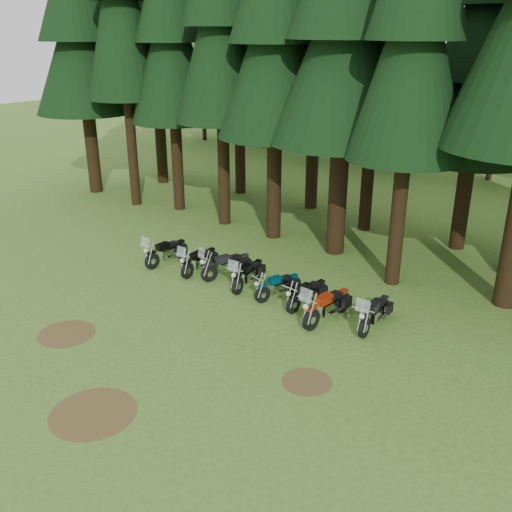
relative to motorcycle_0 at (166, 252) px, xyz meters
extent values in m
plane|color=#3D6421|center=(4.75, -4.07, -0.48)|extent=(120.00, 120.00, 0.00)
cylinder|color=black|center=(-11.45, 5.21, 2.27)|extent=(0.73, 0.73, 5.51)
cone|color=black|center=(-11.45, 5.21, 7.55)|extent=(5.49, 5.49, 6.89)
cylinder|color=black|center=(-7.54, 4.91, 2.90)|extent=(0.52, 0.52, 6.77)
cone|color=black|center=(-7.54, 4.91, 9.40)|extent=(3.92, 3.92, 8.47)
cylinder|color=black|center=(-5.02, 5.75, 2.28)|extent=(0.58, 0.58, 5.53)
cone|color=black|center=(-5.02, 5.75, 7.58)|extent=(4.32, 4.32, 6.91)
cylinder|color=black|center=(-1.54, 5.44, 2.51)|extent=(0.58, 0.58, 5.99)
cone|color=black|center=(-1.54, 5.44, 8.25)|extent=(4.32, 4.32, 7.49)
cylinder|color=black|center=(1.54, 5.33, 2.30)|extent=(0.66, 0.66, 5.57)
cone|color=black|center=(1.54, 5.33, 7.63)|extent=(4.95, 4.95, 6.96)
cylinder|color=black|center=(4.82, 5.37, 2.36)|extent=(0.77, 0.77, 5.70)
cone|color=black|center=(4.82, 5.37, 7.82)|extent=(5.81, 5.81, 7.12)
cylinder|color=black|center=(8.19, 3.95, 2.37)|extent=(0.55, 0.55, 5.71)
cone|color=black|center=(8.19, 3.95, 7.84)|extent=(4.15, 4.15, 7.14)
cylinder|color=black|center=(-9.93, 9.18, 2.45)|extent=(0.67, 0.67, 5.87)
cone|color=black|center=(-9.93, 9.18, 8.07)|extent=(5.00, 5.00, 7.33)
cylinder|color=black|center=(-4.50, 10.27, 2.28)|extent=(0.60, 0.60, 5.53)
cone|color=black|center=(-4.50, 10.27, 7.58)|extent=(4.52, 4.52, 6.91)
cylinder|color=black|center=(0.37, 10.33, 2.29)|extent=(0.65, 0.65, 5.55)
cone|color=black|center=(0.37, 10.33, 7.62)|extent=(4.85, 4.85, 6.94)
cylinder|color=black|center=(4.38, 8.87, 2.28)|extent=(0.58, 0.58, 5.52)
cone|color=black|center=(4.38, 8.87, 7.57)|extent=(4.35, 4.35, 6.90)
cylinder|color=black|center=(8.79, 9.18, 1.86)|extent=(0.66, 0.66, 4.70)
cone|color=black|center=(8.79, 9.18, 6.36)|extent=(4.94, 4.94, 5.87)
cone|color=black|center=(8.79, 9.18, 9.13)|extent=(3.95, 3.95, 4.96)
cylinder|color=black|center=(-17.70, 21.43, 1.18)|extent=(0.36, 0.36, 3.33)
sphere|color=#2A5B20|center=(-17.70, 21.43, 5.63)|extent=(7.78, 7.78, 7.78)
sphere|color=#2A5B20|center=(-16.37, 20.54, 4.85)|extent=(5.55, 5.55, 5.55)
cylinder|color=black|center=(-11.58, 21.93, 1.16)|extent=(0.36, 0.36, 3.29)
sphere|color=#2A5B20|center=(-11.58, 21.93, 5.56)|extent=(7.69, 7.69, 7.69)
sphere|color=#2A5B20|center=(-10.27, 21.05, 4.79)|extent=(5.49, 5.49, 5.49)
cylinder|color=black|center=(-5.98, 20.91, 0.92)|extent=(0.36, 0.36, 2.80)
sphere|color=#2A5B20|center=(-5.98, 20.91, 4.65)|extent=(6.53, 6.53, 6.53)
sphere|color=#2A5B20|center=(-4.86, 20.16, 4.00)|extent=(4.67, 4.67, 4.67)
cylinder|color=black|center=(-0.23, 21.24, 0.79)|extent=(0.36, 0.36, 2.55)
sphere|color=#2A5B20|center=(-0.23, 21.24, 4.19)|extent=(5.95, 5.95, 5.95)
sphere|color=#2A5B20|center=(0.79, 20.56, 3.60)|extent=(4.25, 4.25, 4.25)
cylinder|color=black|center=(6.07, 22.43, 0.75)|extent=(0.36, 0.36, 2.47)
sphere|color=#2A5B20|center=(6.07, 22.43, 4.04)|extent=(5.76, 5.76, 5.76)
sphere|color=#2A5B20|center=(7.06, 21.77, 3.47)|extent=(4.12, 4.12, 4.12)
cylinder|color=#4C3D1E|center=(1.75, -6.07, -0.48)|extent=(1.80, 1.80, 0.01)
cylinder|color=#4C3D1E|center=(9.25, -3.57, -0.48)|extent=(1.40, 1.40, 0.01)
cylinder|color=#4C3D1E|center=(5.75, -8.07, -0.48)|extent=(2.20, 2.20, 0.01)
cylinder|color=black|center=(-0.02, -0.78, -0.15)|extent=(0.16, 0.68, 0.67)
cylinder|color=black|center=(0.02, 0.81, -0.15)|extent=(0.16, 0.68, 0.67)
cube|color=silver|center=(0.00, 0.07, -0.06)|extent=(0.30, 0.72, 0.35)
cube|color=black|center=(0.00, -0.17, 0.31)|extent=(0.32, 0.57, 0.25)
cube|color=black|center=(0.01, 0.30, 0.27)|extent=(0.32, 0.57, 0.12)
cube|color=silver|center=(-0.03, -1.08, 0.76)|extent=(0.43, 0.14, 0.40)
cylinder|color=black|center=(1.76, -0.58, -0.16)|extent=(0.19, 0.66, 0.65)
cylinder|color=black|center=(1.63, 0.94, -0.16)|extent=(0.19, 0.66, 0.65)
cube|color=silver|center=(1.69, 0.23, -0.07)|extent=(0.33, 0.71, 0.33)
cube|color=black|center=(1.71, 0.00, 0.28)|extent=(0.34, 0.56, 0.24)
cube|color=black|center=(1.67, 0.45, 0.24)|extent=(0.34, 0.56, 0.12)
cube|color=silver|center=(1.78, -0.87, 0.71)|extent=(0.42, 0.16, 0.39)
cylinder|color=black|center=(2.63, -0.27, -0.15)|extent=(0.35, 0.68, 0.67)
cylinder|color=black|center=(3.13, 1.23, -0.15)|extent=(0.35, 0.68, 0.67)
cube|color=silver|center=(2.90, 0.53, -0.06)|extent=(0.50, 0.77, 0.35)
cube|color=#222227|center=(2.82, 0.31, 0.31)|extent=(0.47, 0.63, 0.24)
cube|color=black|center=(2.97, 0.75, 0.27)|extent=(0.47, 0.63, 0.12)
cube|color=silver|center=(2.53, -0.56, 0.76)|extent=(0.45, 0.26, 0.40)
cylinder|color=black|center=(4.19, -0.46, -0.15)|extent=(0.25, 0.68, 0.66)
cylinder|color=black|center=(3.93, 1.08, -0.15)|extent=(0.25, 0.68, 0.66)
cube|color=silver|center=(4.05, 0.36, -0.06)|extent=(0.40, 0.74, 0.34)
cube|color=black|center=(4.09, 0.13, 0.30)|extent=(0.39, 0.60, 0.24)
cube|color=black|center=(4.01, 0.59, 0.26)|extent=(0.39, 0.60, 0.12)
cube|color=silver|center=(4.24, -0.76, 0.74)|extent=(0.44, 0.20, 0.40)
cylinder|color=black|center=(5.32, -0.44, -0.18)|extent=(0.29, 0.62, 0.61)
cylinder|color=black|center=(5.71, 0.93, -0.18)|extent=(0.29, 0.62, 0.61)
cube|color=silver|center=(5.53, 0.29, -0.10)|extent=(0.42, 0.69, 0.31)
cube|color=#034659|center=(5.47, 0.08, 0.24)|extent=(0.40, 0.56, 0.22)
cube|color=black|center=(5.58, 0.49, 0.20)|extent=(0.40, 0.56, 0.11)
cylinder|color=black|center=(6.63, -0.44, -0.17)|extent=(0.20, 0.64, 0.63)
cylinder|color=black|center=(6.79, 1.03, -0.17)|extent=(0.20, 0.64, 0.63)
cube|color=silver|center=(6.72, 0.34, -0.08)|extent=(0.34, 0.69, 0.32)
cube|color=black|center=(6.69, 0.12, 0.26)|extent=(0.34, 0.55, 0.23)
cube|color=black|center=(6.74, 0.56, 0.22)|extent=(0.34, 0.55, 0.11)
cylinder|color=black|center=(7.75, -1.05, -0.12)|extent=(0.22, 0.74, 0.73)
cylinder|color=black|center=(7.91, 0.65, -0.12)|extent=(0.22, 0.74, 0.73)
cube|color=silver|center=(7.84, -0.14, -0.02)|extent=(0.38, 0.80, 0.37)
cube|color=#AF290C|center=(7.81, -0.39, 0.37)|extent=(0.39, 0.63, 0.26)
cube|color=black|center=(7.86, 0.11, 0.33)|extent=(0.39, 0.63, 0.13)
cube|color=silver|center=(7.71, -1.37, 0.86)|extent=(0.47, 0.18, 0.43)
cylinder|color=black|center=(9.32, -0.41, -0.15)|extent=(0.19, 0.68, 0.67)
cylinder|color=black|center=(9.19, 1.15, -0.15)|extent=(0.19, 0.68, 0.67)
cube|color=silver|center=(9.25, 0.42, -0.06)|extent=(0.34, 0.73, 0.34)
cube|color=black|center=(9.27, 0.19, 0.30)|extent=(0.35, 0.58, 0.24)
cube|color=black|center=(9.23, 0.65, 0.26)|extent=(0.35, 0.58, 0.12)
cube|color=silver|center=(9.34, -0.72, 0.75)|extent=(0.43, 0.16, 0.40)
camera|label=1|loc=(16.32, -14.89, 8.59)|focal=40.00mm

